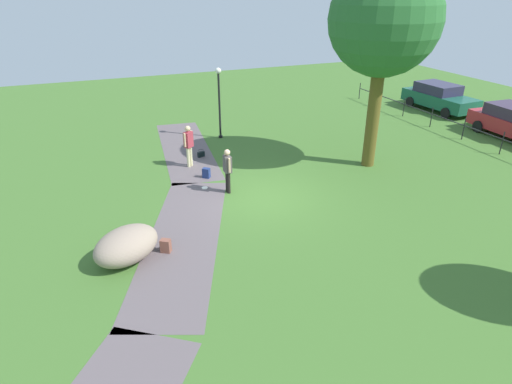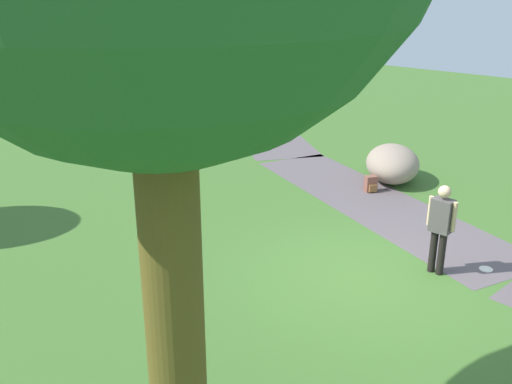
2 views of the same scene
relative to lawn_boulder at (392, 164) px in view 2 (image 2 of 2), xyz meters
name	(u,v)px [view 2 (image 2 of 2)]	position (x,y,z in m)	size (l,w,h in m)	color
ground_plane	(363,278)	(-2.19, 4.99, -0.47)	(48.00, 48.00, 0.00)	#416C2B
footpath_segment_mid	(376,203)	(-0.53, 1.70, -0.47)	(8.20, 4.93, 0.01)	#615559
footpath_segment_far	(259,127)	(6.42, -2.14, -0.47)	(7.71, 6.37, 0.01)	#615559
lawn_boulder	(392,164)	(0.00, 0.00, 0.00)	(2.19, 2.36, 0.94)	gray
man_near_boulder	(441,223)	(-3.06, 3.97, 0.49)	(0.52, 0.25, 1.66)	black
backpack_by_boulder	(371,184)	(-0.01, 1.06, -0.28)	(0.35, 0.34, 0.40)	brown
frisbee_on_grass	(486,269)	(-3.72, 3.26, -0.46)	(0.24, 0.24, 0.02)	white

